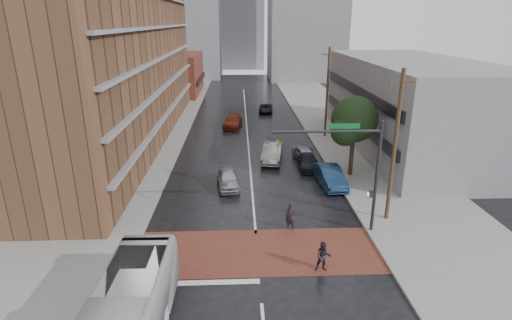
{
  "coord_description": "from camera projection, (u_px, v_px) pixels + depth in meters",
  "views": [
    {
      "loc": [
        -0.94,
        -19.49,
        12.65
      ],
      "look_at": [
        0.19,
        6.53,
        3.5
      ],
      "focal_mm": 28.0,
      "sensor_mm": 36.0,
      "label": 1
    }
  ],
  "objects": [
    {
      "name": "ground",
      "position": [
        258.0,
        256.0,
        22.6
      ],
      "size": [
        160.0,
        160.0,
        0.0
      ],
      "primitive_type": "plane",
      "color": "black",
      "rests_on": "ground"
    },
    {
      "name": "crosswalk",
      "position": [
        257.0,
        251.0,
        23.07
      ],
      "size": [
        14.0,
        5.0,
        0.02
      ],
      "primitive_type": "cube",
      "color": "brown",
      "rests_on": "ground"
    },
    {
      "name": "sidewalk_west",
      "position": [
        147.0,
        136.0,
        45.68
      ],
      "size": [
        9.0,
        90.0,
        0.15
      ],
      "primitive_type": "cube",
      "color": "gray",
      "rests_on": "ground"
    },
    {
      "name": "sidewalk_east",
      "position": [
        346.0,
        134.0,
        46.61
      ],
      "size": [
        9.0,
        90.0,
        0.15
      ],
      "primitive_type": "cube",
      "color": "gray",
      "rests_on": "ground"
    },
    {
      "name": "apartment_block",
      "position": [
        107.0,
        6.0,
        40.02
      ],
      "size": [
        10.0,
        44.0,
        28.0
      ],
      "primitive_type": "cube",
      "color": "brown",
      "rests_on": "ground"
    },
    {
      "name": "storefront_west",
      "position": [
        177.0,
        74.0,
        71.86
      ],
      "size": [
        8.0,
        16.0,
        7.0
      ],
      "primitive_type": "cube",
      "color": "brown",
      "rests_on": "ground"
    },
    {
      "name": "building_east",
      "position": [
        410.0,
        105.0,
        40.64
      ],
      "size": [
        11.0,
        26.0,
        9.0
      ],
      "primitive_type": "cube",
      "color": "gray",
      "rests_on": "ground"
    },
    {
      "name": "distant_tower_west",
      "position": [
        180.0,
        4.0,
        90.26
      ],
      "size": [
        18.0,
        16.0,
        32.0
      ],
      "primitive_type": "cube",
      "color": "gray",
      "rests_on": "ground"
    },
    {
      "name": "distant_tower_center",
      "position": [
        241.0,
        23.0,
        108.18
      ],
      "size": [
        12.0,
        10.0,
        24.0
      ],
      "primitive_type": "cube",
      "color": "gray",
      "rests_on": "ground"
    },
    {
      "name": "street_tree",
      "position": [
        354.0,
        122.0,
        32.73
      ],
      "size": [
        4.2,
        4.1,
        6.9
      ],
      "color": "#332319",
      "rests_on": "ground"
    },
    {
      "name": "signal_mast",
      "position": [
        354.0,
        162.0,
        23.63
      ],
      "size": [
        6.5,
        0.3,
        7.2
      ],
      "color": "#2D2D33",
      "rests_on": "ground"
    },
    {
      "name": "utility_pole_near",
      "position": [
        395.0,
        147.0,
        25.03
      ],
      "size": [
        1.6,
        0.26,
        10.0
      ],
      "color": "#473321",
      "rests_on": "ground"
    },
    {
      "name": "utility_pole_far",
      "position": [
        327.0,
        92.0,
        43.88
      ],
      "size": [
        1.6,
        0.26,
        10.0
      ],
      "color": "#473321",
      "rests_on": "ground"
    },
    {
      "name": "pedestrian_a",
      "position": [
        291.0,
        216.0,
        25.21
      ],
      "size": [
        0.8,
        0.68,
        1.86
      ],
      "primitive_type": "imported",
      "rotation": [
        0.0,
        0.0,
        -0.42
      ],
      "color": "black",
      "rests_on": "ground"
    },
    {
      "name": "pedestrian_b",
      "position": [
        323.0,
        257.0,
        21.05
      ],
      "size": [
        0.85,
        0.68,
        1.7
      ],
      "primitive_type": "imported",
      "rotation": [
        0.0,
        0.0,
        -0.04
      ],
      "color": "black",
      "rests_on": "ground"
    },
    {
      "name": "car_travel_a",
      "position": [
        228.0,
        179.0,
        31.79
      ],
      "size": [
        2.06,
        4.23,
        1.39
      ],
      "primitive_type": "imported",
      "rotation": [
        0.0,
        0.0,
        0.1
      ],
      "color": "#A5A6AC",
      "rests_on": "ground"
    },
    {
      "name": "car_travel_b",
      "position": [
        272.0,
        152.0,
        37.74
      ],
      "size": [
        2.54,
        5.22,
        1.65
      ],
      "primitive_type": "imported",
      "rotation": [
        0.0,
        0.0,
        -0.17
      ],
      "color": "#94959B",
      "rests_on": "ground"
    },
    {
      "name": "car_travel_c",
      "position": [
        233.0,
        121.0,
        49.86
      ],
      "size": [
        2.69,
        5.19,
        1.44
      ],
      "primitive_type": "imported",
      "rotation": [
        0.0,
        0.0,
        -0.14
      ],
      "color": "maroon",
      "rests_on": "ground"
    },
    {
      "name": "suv_travel",
      "position": [
        266.0,
        108.0,
        57.76
      ],
      "size": [
        2.28,
        4.3,
        1.15
      ],
      "primitive_type": "imported",
      "rotation": [
        0.0,
        0.0,
        -0.09
      ],
      "color": "black",
      "rests_on": "ground"
    },
    {
      "name": "car_parked_near",
      "position": [
        330.0,
        176.0,
        32.03
      ],
      "size": [
        2.06,
        4.91,
        1.58
      ],
      "primitive_type": "imported",
      "rotation": [
        0.0,
        0.0,
        0.08
      ],
      "color": "#152B49",
      "rests_on": "ground"
    },
    {
      "name": "car_parked_mid",
      "position": [
        308.0,
        162.0,
        35.96
      ],
      "size": [
        1.93,
        4.23,
        1.2
      ],
      "primitive_type": "imported",
      "rotation": [
        0.0,
        0.0,
        -0.06
      ],
      "color": "black",
      "rests_on": "ground"
    },
    {
      "name": "car_parked_far",
      "position": [
        305.0,
        154.0,
        37.68
      ],
      "size": [
        2.26,
        4.14,
        1.34
      ],
      "primitive_type": "imported",
      "rotation": [
        0.0,
        0.0,
        0.18
      ],
      "color": "#9D9EA4",
      "rests_on": "ground"
    }
  ]
}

